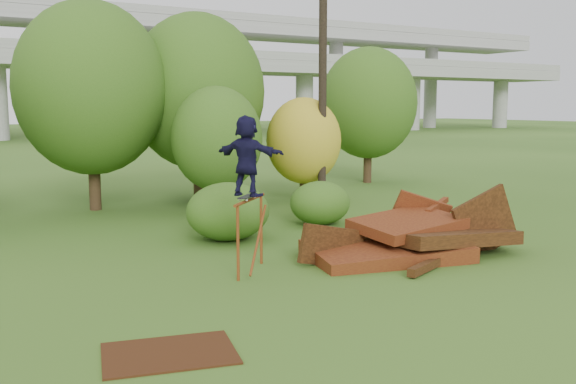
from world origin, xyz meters
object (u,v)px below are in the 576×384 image
scrap_pile (412,240)px  flat_plate (169,353)px  skater (247,156)px  utility_pole (323,47)px

scrap_pile → flat_plate: 7.47m
skater → utility_pole: bearing=-74.0°
scrap_pile → skater: 4.52m
flat_plate → utility_pole: bearing=47.7°
utility_pole → skater: bearing=-132.6°
scrap_pile → utility_pole: bearing=71.2°
skater → flat_plate: size_ratio=0.90×
scrap_pile → utility_pole: utility_pole is taller
skater → utility_pole: utility_pole is taller
skater → utility_pole: (6.60, 7.18, 3.00)m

